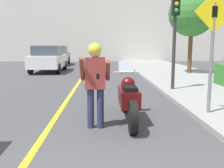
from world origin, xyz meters
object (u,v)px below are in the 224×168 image
at_px(street_tree, 192,14).
at_px(parked_car_grey, 57,55).
at_px(motorcycle, 128,98).
at_px(parked_car_white, 49,59).
at_px(traffic_light, 175,23).
at_px(crossing_sign, 213,41).
at_px(person_biker, 95,77).

height_order(street_tree, parked_car_grey, street_tree).
bearing_deg(motorcycle, street_tree, 63.32).
distance_m(street_tree, parked_car_grey, 12.19).
bearing_deg(parked_car_white, traffic_light, -51.01).
height_order(motorcycle, parked_car_white, parked_car_white).
height_order(crossing_sign, traffic_light, traffic_light).
bearing_deg(parked_car_white, person_biker, -73.48).
bearing_deg(crossing_sign, street_tree, 73.70).
height_order(parked_car_white, parked_car_grey, same).
distance_m(traffic_light, street_tree, 5.99).
distance_m(traffic_light, parked_car_white, 9.74).
bearing_deg(street_tree, parked_car_grey, 139.22).
xyz_separation_m(crossing_sign, traffic_light, (0.05, 3.23, 0.69)).
bearing_deg(street_tree, crossing_sign, -106.30).
bearing_deg(motorcycle, crossing_sign, 5.98).
bearing_deg(parked_car_grey, street_tree, -40.78).
height_order(traffic_light, parked_car_white, traffic_light).
distance_m(person_biker, parked_car_white, 11.84).
xyz_separation_m(traffic_light, street_tree, (2.46, 5.37, 0.99)).
bearing_deg(parked_car_white, parked_car_grey, 95.14).
bearing_deg(parked_car_grey, person_biker, -77.18).
relative_size(person_biker, parked_car_white, 0.41).
xyz_separation_m(motorcycle, street_tree, (4.42, 8.80, 2.94)).
xyz_separation_m(person_biker, parked_car_white, (-3.37, 11.35, -0.20)).
bearing_deg(parked_car_grey, traffic_light, -63.49).
relative_size(crossing_sign, parked_car_grey, 0.65).
bearing_deg(traffic_light, person_biker, -124.61).
bearing_deg(street_tree, person_biker, -119.06).
relative_size(person_biker, crossing_sign, 0.63).
bearing_deg(parked_car_white, motorcycle, -69.46).
xyz_separation_m(person_biker, crossing_sign, (2.63, 0.65, 0.72)).
distance_m(motorcycle, street_tree, 10.28).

